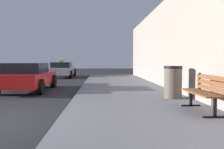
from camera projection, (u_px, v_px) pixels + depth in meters
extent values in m
cube|color=slate|center=(151.00, 119.00, 5.20)|extent=(4.00, 32.00, 0.15)
cube|color=brown|center=(194.00, 93.00, 5.58)|extent=(0.11, 1.55, 0.04)
cube|color=brown|center=(199.00, 93.00, 5.59)|extent=(0.11, 1.55, 0.04)
cube|color=brown|center=(204.00, 93.00, 5.60)|extent=(0.11, 1.55, 0.04)
cube|color=brown|center=(209.00, 93.00, 5.60)|extent=(0.11, 1.55, 0.04)
cube|color=brown|center=(211.00, 88.00, 5.60)|extent=(0.06, 1.55, 0.11)
cube|color=brown|center=(211.00, 83.00, 5.59)|extent=(0.06, 1.55, 0.11)
cube|color=brown|center=(211.00, 77.00, 5.58)|extent=(0.06, 1.55, 0.11)
cube|color=black|center=(215.00, 107.00, 4.95)|extent=(0.06, 0.06, 0.45)
cube|color=black|center=(215.00, 117.00, 4.96)|extent=(0.50, 0.06, 0.04)
cube|color=black|center=(191.00, 98.00, 6.26)|extent=(0.06, 0.06, 0.45)
cube|color=black|center=(191.00, 105.00, 6.27)|extent=(0.50, 0.06, 0.04)
cube|color=black|center=(200.00, 81.00, 6.24)|extent=(0.05, 0.05, 0.44)
cylinder|color=brown|center=(173.00, 83.00, 7.63)|extent=(0.56, 0.56, 0.96)
cylinder|color=black|center=(173.00, 67.00, 7.60)|extent=(0.59, 0.59, 0.08)
cube|color=red|center=(28.00, 79.00, 10.75)|extent=(1.77, 4.16, 0.55)
cube|color=black|center=(26.00, 68.00, 10.52)|extent=(1.55, 1.87, 0.45)
cylinder|color=black|center=(19.00, 81.00, 12.05)|extent=(0.22, 0.64, 0.64)
cylinder|color=black|center=(53.00, 81.00, 12.14)|extent=(0.22, 0.64, 0.64)
cylinder|color=black|center=(40.00, 87.00, 9.48)|extent=(0.22, 0.64, 0.64)
cube|color=#B7B7BF|center=(62.00, 71.00, 19.97)|extent=(1.75, 4.39, 0.55)
cube|color=black|center=(62.00, 65.00, 19.72)|extent=(1.54, 1.97, 0.45)
cube|color=yellow|center=(62.00, 61.00, 19.70)|extent=(0.36, 0.14, 0.16)
cylinder|color=black|center=(55.00, 73.00, 21.34)|extent=(0.22, 0.64, 0.64)
cylinder|color=black|center=(75.00, 73.00, 21.42)|extent=(0.22, 0.64, 0.64)
cylinder|color=black|center=(48.00, 74.00, 18.54)|extent=(0.22, 0.64, 0.64)
cylinder|color=black|center=(71.00, 74.00, 18.62)|extent=(0.22, 0.64, 0.64)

